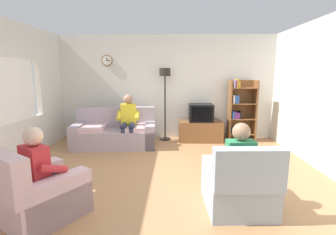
# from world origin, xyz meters

# --- Properties ---
(ground_plane) EXTENTS (12.00, 12.00, 0.00)m
(ground_plane) POSITION_xyz_m (0.00, 0.00, 0.00)
(ground_plane) COLOR #B27F51
(back_wall_assembly) EXTENTS (6.20, 0.17, 2.70)m
(back_wall_assembly) POSITION_xyz_m (-0.00, 2.66, 1.35)
(back_wall_assembly) COLOR silver
(back_wall_assembly) RESTS_ON ground_plane
(couch) EXTENTS (1.97, 1.04, 0.90)m
(couch) POSITION_xyz_m (-1.21, 1.73, 0.31)
(couch) COLOR #A899A8
(couch) RESTS_ON ground_plane
(tv_stand) EXTENTS (1.10, 0.56, 0.52)m
(tv_stand) POSITION_xyz_m (0.88, 2.25, 0.26)
(tv_stand) COLOR brown
(tv_stand) RESTS_ON ground_plane
(tv) EXTENTS (0.60, 0.49, 0.44)m
(tv) POSITION_xyz_m (0.88, 2.23, 0.74)
(tv) COLOR black
(tv) RESTS_ON tv_stand
(bookshelf) EXTENTS (0.68, 0.36, 1.58)m
(bookshelf) POSITION_xyz_m (1.88, 2.33, 0.80)
(bookshelf) COLOR brown
(bookshelf) RESTS_ON ground_plane
(floor_lamp) EXTENTS (0.28, 0.28, 1.85)m
(floor_lamp) POSITION_xyz_m (-0.03, 2.35, 1.45)
(floor_lamp) COLOR black
(floor_lamp) RESTS_ON ground_plane
(armchair_near_window) EXTENTS (1.15, 1.17, 0.90)m
(armchair_near_window) POSITION_xyz_m (-1.40, -1.24, 0.29)
(armchair_near_window) COLOR beige
(armchair_near_window) RESTS_ON ground_plane
(armchair_near_bookshelf) EXTENTS (0.84, 0.92, 0.90)m
(armchair_near_bookshelf) POSITION_xyz_m (1.03, -0.95, 0.29)
(armchair_near_bookshelf) COLOR #9EADBC
(armchair_near_bookshelf) RESTS_ON ground_plane
(person_on_couch) EXTENTS (0.54, 0.56, 1.24)m
(person_on_couch) POSITION_xyz_m (-0.86, 1.62, 0.70)
(person_on_couch) COLOR yellow
(person_on_couch) RESTS_ON ground_plane
(person_in_left_armchair) EXTENTS (0.61, 0.64, 1.12)m
(person_in_left_armchair) POSITION_xyz_m (-1.35, -1.16, 0.60)
(person_in_left_armchair) COLOR red
(person_in_left_armchair) RESTS_ON ground_plane
(person_in_right_armchair) EXTENTS (0.53, 0.55, 1.12)m
(person_in_right_armchair) POSITION_xyz_m (1.03, -0.86, 0.60)
(person_in_right_armchair) COLOR #338C59
(person_in_right_armchair) RESTS_ON ground_plane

